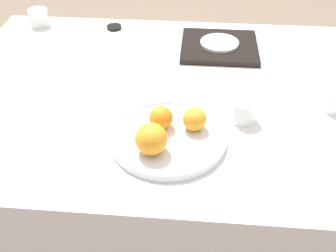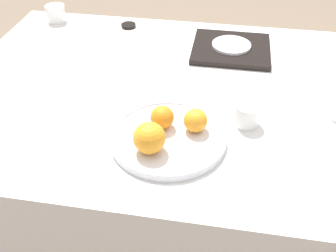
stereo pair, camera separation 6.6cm
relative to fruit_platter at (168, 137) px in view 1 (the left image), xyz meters
name	(u,v)px [view 1 (the left image)]	position (x,y,z in m)	size (l,w,h in m)	color
ground_plane	(182,228)	(0.04, 0.25, -0.74)	(12.00, 12.00, 0.00)	#7A6651
table	(185,169)	(0.04, 0.25, -0.37)	(1.57, 1.02, 0.72)	silver
fruit_platter	(168,137)	(0.00, 0.00, 0.00)	(0.32, 0.32, 0.02)	silver
orange_0	(161,118)	(-0.02, 0.03, 0.04)	(0.06, 0.06, 0.06)	orange
orange_1	(151,139)	(-0.04, -0.07, 0.05)	(0.08, 0.08, 0.08)	orange
orange_2	(195,119)	(0.07, 0.04, 0.04)	(0.06, 0.06, 0.06)	orange
serving_tray	(219,46)	(0.15, 0.53, 0.00)	(0.28, 0.26, 0.02)	black
side_plate	(220,43)	(0.15, 0.53, 0.01)	(0.14, 0.14, 0.01)	white
cup_0	(39,17)	(-0.59, 0.68, 0.02)	(0.08, 0.08, 0.07)	white
cup_1	(335,98)	(0.48, 0.19, 0.02)	(0.08, 0.08, 0.07)	white
cup_2	(244,111)	(0.21, 0.11, 0.02)	(0.07, 0.07, 0.06)	white
soy_dish	(114,27)	(-0.28, 0.67, -0.01)	(0.06, 0.06, 0.01)	black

